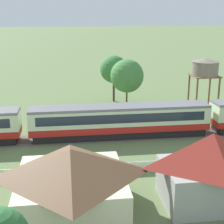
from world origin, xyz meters
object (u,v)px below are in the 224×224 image
cottage_red_roof_2 (211,167)px  passenger_train (122,119)px  cottage_brown_roof_2 (71,180)px  yard_tree_1 (114,69)px  yard_tree_0 (127,76)px  water_tower (205,68)px

cottage_red_roof_2 → passenger_train: bearing=105.7°
cottage_brown_roof_2 → yard_tree_1: 33.45m
cottage_brown_roof_2 → yard_tree_0: size_ratio=1.10×
water_tower → cottage_brown_roof_2: water_tower is taller
cottage_red_roof_2 → cottage_brown_roof_2: bearing=179.2°
cottage_red_roof_2 → yard_tree_1: yard_tree_1 is taller
cottage_brown_roof_2 → yard_tree_0: (9.03, 27.22, 2.59)m
cottage_brown_roof_2 → cottage_red_roof_2: size_ratio=1.07×
cottage_brown_roof_2 → yard_tree_0: bearing=71.7°
water_tower → yard_tree_1: size_ratio=1.03×
cottage_brown_roof_2 → yard_tree_0: 28.80m
yard_tree_0 → yard_tree_1: bearing=103.9°
cottage_brown_roof_2 → passenger_train: bearing=67.5°
water_tower → passenger_train: bearing=-144.4°
cottage_red_roof_2 → yard_tree_0: (-1.81, 27.37, 2.21)m
cottage_brown_roof_2 → yard_tree_1: bearing=76.6°
cottage_red_roof_2 → yard_tree_1: (-3.10, 32.58, 2.39)m
water_tower → cottage_red_roof_2: 27.92m
water_tower → cottage_red_roof_2: size_ratio=0.99×
passenger_train → water_tower: bearing=35.6°
passenger_train → cottage_red_roof_2: cottage_red_roof_2 is taller
water_tower → cottage_red_roof_2: bearing=-110.9°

